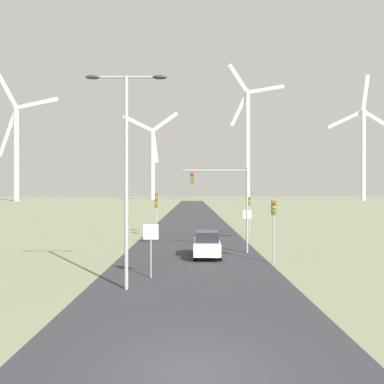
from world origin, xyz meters
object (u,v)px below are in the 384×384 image
Objects in this scene: traffic_light_post_near_right at (274,217)px; streetlamp at (126,154)px; stop_sign_far at (247,219)px; wind_turbine_left at (153,156)px; traffic_light_post_mid_left at (156,204)px; car_approaching at (207,244)px; wind_turbine_far_left at (17,141)px; wind_turbine_center at (248,136)px; wind_turbine_right at (363,145)px; traffic_light_post_mid_right at (250,207)px; traffic_light_post_near_left at (156,209)px; traffic_light_mast_overhead at (225,192)px; stop_sign_near at (151,240)px.

streetlamp is at bearing -142.48° from traffic_light_post_near_right.
traffic_light_post_near_right is (-0.10, -12.23, 1.01)m from stop_sign_far.
wind_turbine_left is at bearing 98.96° from stop_sign_far.
car_approaching is (4.84, -13.89, -2.28)m from traffic_light_post_mid_left.
wind_turbine_far_left is at bearing 119.22° from car_approaching.
wind_turbine_center reaches higher than wind_turbine_right.
stop_sign_far is 11.10m from car_approaching.
stop_sign_far reaches higher than car_approaching.
traffic_light_post_mid_right is at bearing -57.04° from wind_turbine_far_left.
traffic_light_post_near_right reaches higher than traffic_light_post_near_left.
traffic_light_mast_overhead is 0.10× the size of wind_turbine_far_left.
traffic_light_post_mid_left reaches higher than stop_sign_near.
wind_turbine_left is at bearing 96.13° from traffic_light_post_mid_left.
traffic_light_mast_overhead is 158.73m from wind_turbine_center.
wind_turbine_left is 0.81× the size of wind_turbine_right.
traffic_light_post_mid_left is at bearing 91.87° from streetlamp.
traffic_light_post_near_left is 9.62m from traffic_light_post_mid_right.
traffic_light_post_near_left is at bearing -120.88° from wind_turbine_right.
traffic_light_post_near_right is 0.08× the size of wind_turbine_left.
traffic_light_post_mid_left is at bearing -121.38° from wind_turbine_right.
wind_turbine_right is at bearing 61.69° from traffic_light_post_mid_right.
traffic_light_post_mid_right is at bearing 87.27° from traffic_light_post_near_right.
traffic_light_post_mid_left reaches higher than car_approaching.
traffic_light_post_near_right is at bearing -116.27° from wind_turbine_right.
traffic_light_post_mid_left is at bearing 157.97° from stop_sign_far.
car_approaching is at bearing 63.99° from streetlamp.
wind_turbine_center is (49.18, -27.51, 7.45)m from wind_turbine_left.
wind_turbine_far_left is at bearing 119.78° from traffic_light_post_near_left.
stop_sign_near is 9.62m from traffic_light_mast_overhead.
stop_sign_near is 0.06× the size of wind_turbine_left.
wind_turbine_center is at bearing 79.77° from stop_sign_near.
wind_turbine_center is (24.67, 154.45, 27.10)m from traffic_light_mast_overhead.
traffic_light_post_near_right is 181.66m from wind_turbine_right.
traffic_light_post_mid_left is 1.08× the size of traffic_light_post_mid_right.
traffic_light_mast_overhead reaches higher than traffic_light_post_near_left.
wind_turbine_center is at bearing 79.61° from streetlamp.
traffic_light_post_mid_right is at bearing -6.61° from traffic_light_post_mid_left.
wind_turbine_right is (57.79, 3.05, -4.40)m from wind_turbine_center.
streetlamp is at bearing -88.13° from traffic_light_post_mid_left.
streetlamp is 194.04m from wind_turbine_left.
traffic_light_post_mid_right is 163.14m from wind_turbine_far_left.
traffic_light_mast_overhead is 0.13× the size of wind_turbine_left.
car_approaching is 0.06× the size of wind_turbine_center.
traffic_light_post_near_right is 0.97× the size of car_approaching.
wind_turbine_far_left is (-82.81, 148.05, 26.88)m from car_approaching.
streetlamp is 10.84m from car_approaching.
wind_turbine_far_left is at bearing -149.06° from wind_turbine_left.
streetlamp is at bearing -113.07° from traffic_light_post_mid_right.
wind_turbine_left is (-24.51, 181.96, 19.65)m from traffic_light_mast_overhead.
car_approaching is 0.08× the size of wind_turbine_left.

